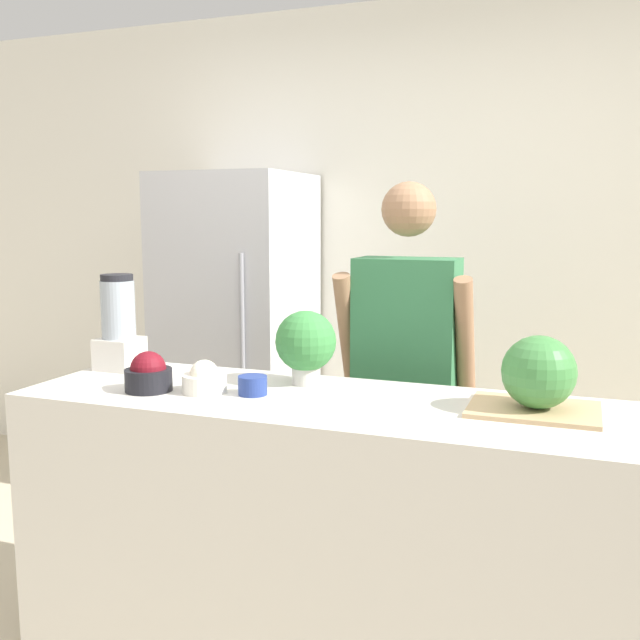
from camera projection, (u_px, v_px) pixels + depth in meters
name	position (u px, v px, depth m)	size (l,w,h in m)	color
wall_back	(426.00, 255.00, 3.77)	(8.00, 0.06, 2.60)	white
counter_island	(317.00, 533.00, 2.37)	(1.96, 0.63, 0.92)	beige
refrigerator	(238.00, 338.00, 3.79)	(0.69, 0.71, 1.72)	#B7B7BC
person	(406.00, 383.00, 2.85)	(0.54, 0.26, 1.64)	gray
cutting_board	(534.00, 409.00, 2.14)	(0.38, 0.29, 0.01)	tan
watermelon	(539.00, 372.00, 2.11)	(0.22, 0.22, 0.22)	#3D7F3D
bowl_cherries	(148.00, 375.00, 2.38)	(0.16, 0.16, 0.13)	black
bowl_cream	(204.00, 380.00, 2.37)	(0.15, 0.15, 0.11)	white
bowl_small_blue	(253.00, 385.00, 2.34)	(0.10, 0.10, 0.06)	navy
blender	(119.00, 326.00, 2.71)	(0.15, 0.15, 0.36)	silver
potted_plant	(306.00, 343.00, 2.47)	(0.21, 0.21, 0.26)	beige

